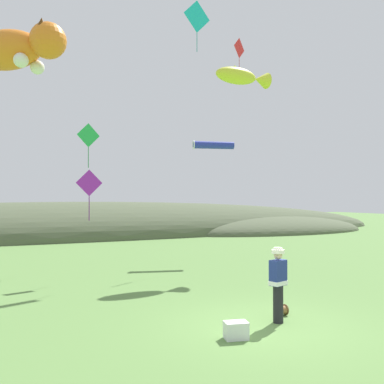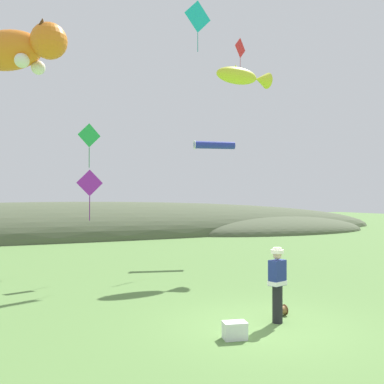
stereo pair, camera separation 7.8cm
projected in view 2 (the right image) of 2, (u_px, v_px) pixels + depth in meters
name	position (u px, v px, depth m)	size (l,w,h in m)	color
ground_plane	(265.00, 326.00, 9.84)	(120.00, 120.00, 0.00)	#5B8442
distant_hill_ridge	(94.00, 235.00, 34.06)	(61.69, 14.08, 5.28)	#4C563D
festival_attendant	(277.00, 282.00, 10.08)	(0.48, 0.37, 1.77)	black
kite_spool	(282.00, 310.00, 10.70)	(0.17, 0.27, 0.27)	olive
picnic_cooler	(235.00, 330.00, 8.91)	(0.55, 0.43, 0.36)	white
kite_giant_cat	(16.00, 50.00, 18.46)	(5.11, 4.92, 2.00)	orange
kite_fish_windsock	(242.00, 77.00, 19.03)	(2.80, 0.95, 0.85)	yellow
kite_tube_streamer	(214.00, 145.00, 21.04)	(2.08, 0.90, 0.44)	#2633A5
kite_diamond_teal	(198.00, 17.00, 20.04)	(1.50, 0.32, 2.43)	#19BFBF
kite_diamond_red	(240.00, 48.00, 22.25)	(0.93, 0.53, 1.96)	red
kite_diamond_green	(89.00, 136.00, 18.87)	(1.05, 0.23, 1.97)	green
kite_diamond_violet	(90.00, 184.00, 15.74)	(0.98, 0.06, 1.88)	purple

